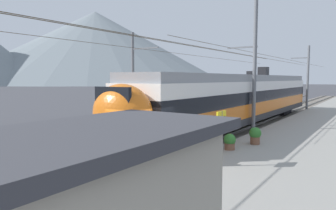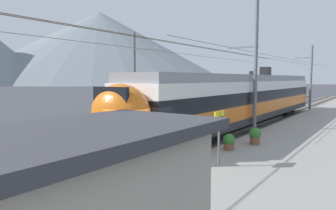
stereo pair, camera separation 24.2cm
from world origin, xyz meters
The scene contains 14 objects.
ground_plane centered at (0.00, 0.00, 0.00)m, with size 400.00×400.00×0.00m, color #424247.
platform_slab centered at (0.00, -3.95, 0.20)m, with size 120.00×6.56×0.40m, color gray.
track_near centered at (0.00, 1.26, 0.07)m, with size 120.00×3.00×0.28m.
track_far centered at (0.00, 7.16, 0.07)m, with size 120.00×3.00×0.28m.
train_near_platform centered at (12.65, 1.26, 2.23)m, with size 27.11×2.89×4.27m.
train_far_track centered at (25.88, 7.16, 2.23)m, with size 28.23×2.88×4.27m.
catenary_mast_mid centered at (10.05, -0.27, 4.31)m, with size 48.66×1.95×8.40m.
catenary_mast_east centered at (27.26, -0.25, 3.78)m, with size 48.66×1.95×7.12m.
catenary_mast_far_side centered at (10.07, 9.34, 3.88)m, with size 48.66×2.69×7.25m.
platform_sign centered at (1.37, -2.17, 1.89)m, with size 0.70×0.08×2.03m.
passenger_walking centered at (-5.47, -2.52, 1.34)m, with size 0.53×0.22×1.69m.
potted_plant_platform_edge centered at (5.82, -1.94, 0.87)m, with size 0.59×0.59×0.84m.
potted_plant_by_shelter centered at (4.03, -1.38, 0.79)m, with size 0.54×0.54×0.73m.
mountain_right_ridge centered at (154.91, 171.89, 26.83)m, with size 196.38×196.38×53.66m, color slate.
Camera 1 is at (-8.82, -6.83, 3.60)m, focal length 32.99 mm.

